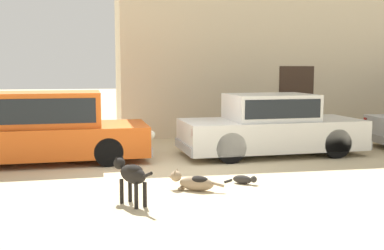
{
  "coord_description": "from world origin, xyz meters",
  "views": [
    {
      "loc": [
        -1.29,
        -8.99,
        2.01
      ],
      "look_at": [
        0.44,
        0.2,
        0.9
      ],
      "focal_mm": 44.06,
      "sensor_mm": 36.0,
      "label": 1
    }
  ],
  "objects": [
    {
      "name": "stray_dog_spotted",
      "position": [
        -0.91,
        -2.09,
        0.47
      ],
      "size": [
        0.56,
        0.87,
        0.7
      ],
      "rotation": [
        0.0,
        0.0,
        2.11
      ],
      "color": "black",
      "rests_on": "ground_plane"
    },
    {
      "name": "parked_sedan_second",
      "position": [
        2.57,
        1.47,
        0.71
      ],
      "size": [
        4.43,
        1.92,
        1.43
      ],
      "rotation": [
        0.0,
        0.0,
        0.05
      ],
      "color": "silver",
      "rests_on": "ground_plane"
    },
    {
      "name": "parked_sedan_nearest",
      "position": [
        -2.62,
        1.54,
        0.79
      ],
      "size": [
        4.61,
        1.93,
        1.53
      ],
      "rotation": [
        0.0,
        0.0,
        0.04
      ],
      "color": "#D15619",
      "rests_on": "ground_plane"
    },
    {
      "name": "ground_plane",
      "position": [
        0.0,
        0.0,
        0.0
      ],
      "size": [
        80.0,
        80.0,
        0.0
      ],
      "primitive_type": "plane",
      "color": "#CCB78E"
    },
    {
      "name": "stray_cat",
      "position": [
        1.11,
        -1.18,
        0.08
      ],
      "size": [
        0.53,
        0.44,
        0.17
      ],
      "rotation": [
        0.0,
        0.0,
        5.66
      ],
      "color": "#2D2B28",
      "rests_on": "ground_plane"
    },
    {
      "name": "apartment_block",
      "position": [
        6.71,
        7.07,
        3.66
      ],
      "size": [
        15.02,
        5.26,
        7.32
      ],
      "color": "beige",
      "rests_on": "ground_plane"
    },
    {
      "name": "stray_dog_tan",
      "position": [
        0.15,
        -1.46,
        0.15
      ],
      "size": [
        0.9,
        0.52,
        0.35
      ],
      "rotation": [
        0.0,
        0.0,
        2.66
      ],
      "color": "#997F60",
      "rests_on": "ground_plane"
    }
  ]
}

